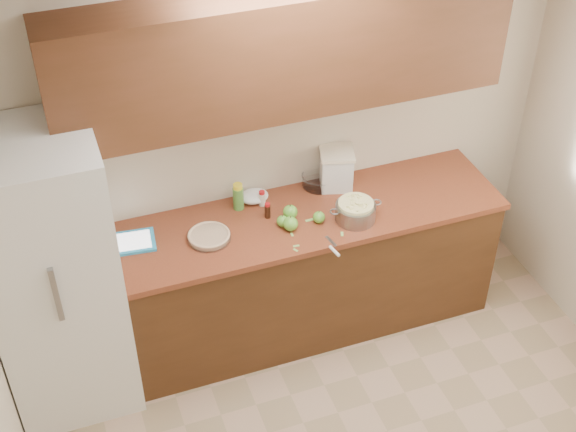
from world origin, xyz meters
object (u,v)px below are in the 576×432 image
object	(u,v)px
colander	(355,211)
flour_canister	(336,168)
tablet	(131,242)
pie	(209,236)

from	to	relation	value
colander	flour_canister	size ratio (longest dim) A/B	1.29
colander	flour_canister	world-z (taller)	flour_canister
tablet	colander	bearing A→B (deg)	-3.60
flour_canister	tablet	bearing A→B (deg)	-174.50
pie	flour_canister	distance (m)	0.95
pie	tablet	xyz separation A→B (m)	(-0.44, 0.12, -0.01)
pie	tablet	distance (m)	0.45
colander	pie	bearing A→B (deg)	172.54
pie	flour_canister	world-z (taller)	flour_canister
flour_canister	tablet	distance (m)	1.36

